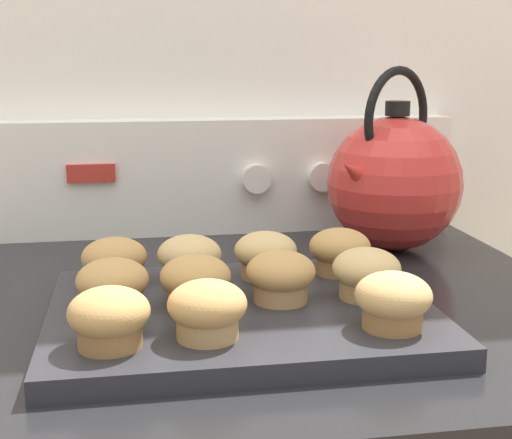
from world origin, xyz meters
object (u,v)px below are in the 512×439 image
muffin_pan (241,315)px  muffin_r0_c0 (109,317)px  muffin_r2_c3 (340,251)px  muffin_r2_c0 (114,261)px  muffin_r1_c1 (195,281)px  tea_kettle (394,181)px  muffin_r2_c1 (189,258)px  muffin_r0_c3 (393,300)px  muffin_r0_c1 (207,310)px  muffin_r1_c0 (113,285)px  muffin_r2_c2 (266,255)px  muffin_r1_c3 (366,273)px  muffin_r1_c2 (281,276)px

muffin_pan → muffin_r0_c0: 0.16m
muffin_r0_c0 → muffin_r2_c3: same height
muffin_r0_c0 → muffin_r2_c0: bearing=89.9°
muffin_r1_c1 → tea_kettle: tea_kettle is taller
muffin_r2_c3 → muffin_r2_c1: bearing=-179.0°
muffin_r0_c3 → tea_kettle: tea_kettle is taller
muffin_r2_c3 → tea_kettle: tea_kettle is taller
muffin_pan → muffin_r0_c1: (-0.04, -0.08, 0.04)m
muffin_r1_c0 → muffin_r2_c0: 0.08m
muffin_r2_c0 → muffin_r2_c3: size_ratio=1.00×
muffin_r2_c1 → muffin_r2_c2: size_ratio=1.00×
muffin_pan → muffin_r1_c3: muffin_r1_c3 is taller
muffin_r1_c2 → muffin_r1_c3: 0.09m
muffin_r0_c0 → muffin_r1_c3: bearing=18.7°
muffin_pan → muffin_r1_c1: muffin_r1_c1 is taller
muffin_r2_c2 → tea_kettle: bearing=38.9°
muffin_r0_c1 → muffin_r1_c1: same height
muffin_pan → muffin_r0_c0: (-0.13, -0.09, 0.04)m
muffin_r1_c1 → muffin_r2_c0: size_ratio=1.00×
muffin_r0_c1 → tea_kettle: size_ratio=0.28×
muffin_r1_c0 → muffin_r1_c2: bearing=0.2°
muffin_r0_c0 → muffin_r2_c0: size_ratio=1.00×
muffin_r2_c0 → muffin_r2_c3: 0.26m
muffin_r0_c0 → muffin_r1_c1: bearing=47.6°
muffin_pan → tea_kettle: size_ratio=1.50×
muffin_r1_c2 → muffin_r2_c1: 0.12m
muffin_r0_c1 → muffin_r2_c0: (-0.08, 0.17, 0.00)m
muffin_r1_c1 → muffin_r2_c0: bearing=133.4°
muffin_r2_c0 → muffin_r2_c1: size_ratio=1.00×
muffin_pan → tea_kettle: 0.37m
muffin_r1_c2 → muffin_r2_c3: same height
muffin_pan → muffin_r2_c1: size_ratio=5.40×
muffin_r0_c1 → muffin_r2_c3: 0.24m
muffin_r2_c1 → muffin_r2_c2: bearing=1.0°
muffin_r1_c0 → muffin_r1_c1: 0.08m
muffin_r0_c3 → muffin_pan: bearing=145.6°
muffin_r1_c0 → muffin_r1_c3: (0.26, -0.00, 0.00)m
muffin_r1_c0 → muffin_r1_c3: same height
muffin_r0_c0 → tea_kettle: tea_kettle is taller
muffin_r2_c1 → tea_kettle: bearing=30.1°
muffin_r1_c3 → muffin_r2_c1: (-0.18, 0.09, 0.00)m
muffin_r2_c3 → muffin_r1_c1: bearing=-153.6°
muffin_r0_c3 → muffin_r1_c2: same height
muffin_r1_c3 → muffin_r2_c1: same height
muffin_r1_c1 → muffin_r1_c0: bearing=179.1°
muffin_r2_c1 → muffin_r2_c2: 0.09m
muffin_r2_c1 → tea_kettle: (0.30, 0.17, 0.05)m
muffin_r0_c3 → muffin_r2_c1: 0.24m
tea_kettle → muffin_pan: bearing=-134.6°
muffin_r0_c3 → muffin_r1_c2: 0.13m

